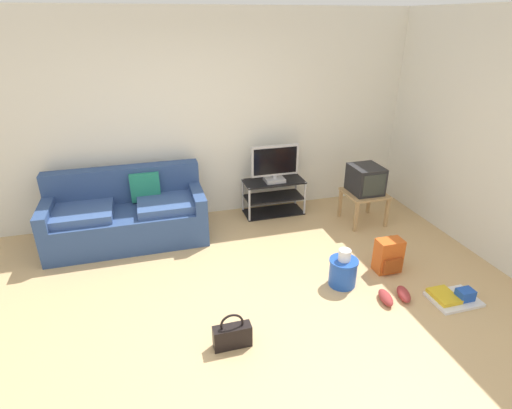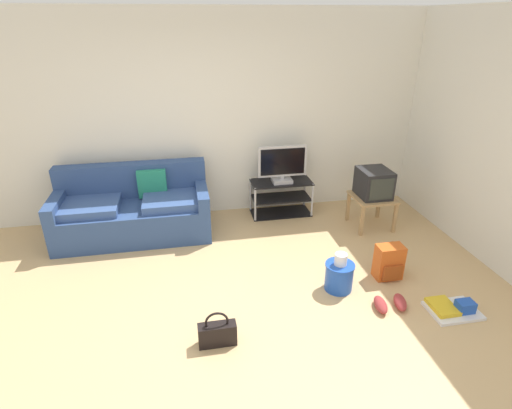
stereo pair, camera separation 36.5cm
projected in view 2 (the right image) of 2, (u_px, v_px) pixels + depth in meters
name	position (u px, v px, depth m)	size (l,w,h in m)	color
ground_plane	(228.00, 323.00, 3.75)	(9.00, 9.80, 0.02)	tan
wall_back	(202.00, 118.00, 5.36)	(9.00, 0.10, 2.70)	silver
wall_right	(491.00, 139.00, 4.45)	(0.10, 3.60, 2.70)	silver
couch	(134.00, 210.00, 5.15)	(1.89, 0.84, 0.87)	navy
tv_stand	(281.00, 198.00, 5.72)	(0.84, 0.39, 0.49)	black
flat_tv	(282.00, 165.00, 5.49)	(0.67, 0.22, 0.51)	#B2B2B7
side_table	(372.00, 201.00, 5.33)	(0.51, 0.51, 0.43)	tan
crt_tv	(374.00, 183.00, 5.24)	(0.38, 0.44, 0.36)	#232326
backpack	(389.00, 262.00, 4.32)	(0.28, 0.25, 0.38)	#CC561E
handbag	(217.00, 333.00, 3.45)	(0.33, 0.11, 0.34)	black
cleaning_bucket	(339.00, 275.00, 4.13)	(0.30, 0.30, 0.42)	blue
sneakers_pair	(390.00, 303.00, 3.92)	(0.37, 0.28, 0.09)	#993333
floor_tray	(453.00, 309.00, 3.85)	(0.46, 0.35, 0.14)	silver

